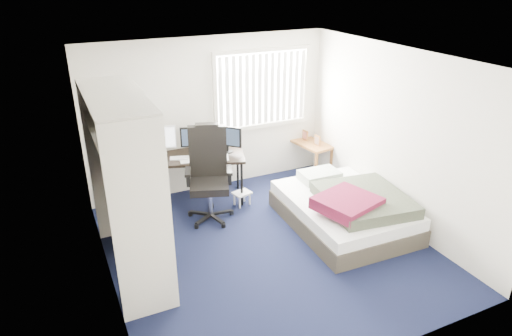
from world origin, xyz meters
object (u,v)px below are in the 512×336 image
Objects in this scene: office_chair at (209,183)px; bed at (346,209)px; desk at (194,153)px; nightstand at (310,146)px.

office_chair is 0.71× the size of bed.
nightstand is (2.17, 0.10, -0.27)m from desk.
office_chair reaches higher than desk.
nightstand is at bearing 2.52° from desk.
desk is 1.21× the size of office_chair.
office_chair reaches higher than bed.
desk reaches higher than nightstand.
desk is 2.46m from bed.
office_chair reaches higher than nightstand.
nightstand is 0.46× the size of bed.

